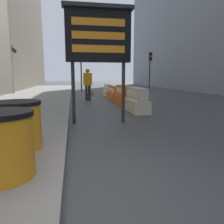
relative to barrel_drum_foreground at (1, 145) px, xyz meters
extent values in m
plane|color=#3F3F42|center=(0.72, -0.49, -0.56)|extent=(120.00, 120.00, 0.00)
cylinder|color=#4C3D2D|center=(-2.18, 8.29, 2.53)|extent=(0.84, 1.52, 1.26)
cylinder|color=orange|center=(0.00, 0.00, -0.03)|extent=(0.76, 0.76, 0.75)
cylinder|color=orange|center=(-0.06, 1.08, -0.03)|extent=(0.76, 0.76, 0.75)
cylinder|color=black|center=(-0.06, 1.08, 0.37)|extent=(0.79, 0.79, 0.06)
cylinder|color=#28282B|center=(0.88, 3.62, 0.32)|extent=(0.10, 0.10, 1.76)
cylinder|color=#28282B|center=(2.34, 3.62, 0.32)|extent=(0.10, 0.10, 1.76)
cube|color=black|center=(1.61, 3.62, 1.91)|extent=(1.83, 0.24, 1.42)
cube|color=#28282B|center=(1.61, 3.55, 2.67)|extent=(1.95, 0.34, 0.10)
cube|color=orange|center=(1.61, 3.49, 2.27)|extent=(1.46, 0.02, 0.20)
cube|color=orange|center=(1.61, 3.49, 1.91)|extent=(1.46, 0.02, 0.20)
cube|color=orange|center=(1.61, 3.49, 1.56)|extent=(1.46, 0.02, 0.20)
cube|color=beige|center=(3.28, 5.40, -0.32)|extent=(0.61, 1.74, 0.47)
cube|color=beige|center=(3.28, 5.40, 0.14)|extent=(0.37, 1.74, 0.47)
cube|color=white|center=(3.09, 5.40, 0.14)|extent=(0.02, 1.39, 0.23)
cube|color=orange|center=(3.28, 7.62, -0.33)|extent=(0.60, 1.91, 0.46)
cube|color=orange|center=(3.28, 7.62, 0.14)|extent=(0.36, 1.91, 0.46)
cube|color=white|center=(3.09, 7.62, 0.14)|extent=(0.02, 1.53, 0.23)
cube|color=orange|center=(3.28, 9.97, -0.36)|extent=(0.56, 2.14, 0.39)
cube|color=orange|center=(3.28, 9.97, 0.02)|extent=(0.34, 2.14, 0.39)
cube|color=white|center=(3.10, 9.97, 0.02)|extent=(0.02, 1.71, 0.19)
cube|color=silver|center=(3.28, 12.34, -0.36)|extent=(0.51, 1.63, 0.40)
cube|color=silver|center=(3.28, 12.34, 0.04)|extent=(0.31, 1.63, 0.40)
cube|color=white|center=(3.12, 12.34, 0.04)|extent=(0.02, 1.30, 0.20)
cube|color=black|center=(2.14, 13.41, -0.54)|extent=(0.44, 0.44, 0.04)
cone|color=#EA560F|center=(2.14, 13.41, -0.14)|extent=(0.35, 0.35, 0.75)
cylinder|color=white|center=(2.14, 13.41, -0.11)|extent=(0.20, 0.20, 0.10)
cube|color=black|center=(3.56, 10.25, -0.54)|extent=(0.35, 0.35, 0.04)
cone|color=#EA560F|center=(3.56, 10.25, -0.22)|extent=(0.28, 0.28, 0.59)
cylinder|color=white|center=(3.56, 10.25, -0.19)|extent=(0.16, 0.16, 0.08)
cube|color=black|center=(3.76, 12.81, -0.54)|extent=(0.31, 0.31, 0.04)
cone|color=#EA560F|center=(3.76, 12.81, -0.26)|extent=(0.25, 0.25, 0.52)
cylinder|color=white|center=(3.76, 12.81, -0.23)|extent=(0.14, 0.14, 0.07)
cylinder|color=#2D2D30|center=(1.68, 18.18, 1.62)|extent=(0.12, 0.12, 4.35)
cube|color=black|center=(1.68, 18.02, 3.37)|extent=(0.28, 0.28, 0.84)
sphere|color=#360605|center=(1.68, 17.87, 3.65)|extent=(0.15, 0.15, 0.15)
sphere|color=gold|center=(1.68, 17.87, 3.37)|extent=(0.15, 0.15, 0.15)
sphere|color=black|center=(1.68, 17.87, 3.09)|extent=(0.15, 0.15, 0.15)
cylinder|color=#2D2D30|center=(8.92, 19.70, 1.35)|extent=(0.12, 0.12, 3.80)
cube|color=black|center=(8.92, 19.54, 2.83)|extent=(0.28, 0.28, 0.84)
sphere|color=#360605|center=(8.92, 19.39, 3.11)|extent=(0.15, 0.15, 0.15)
sphere|color=gold|center=(8.92, 19.39, 2.83)|extent=(0.15, 0.15, 0.15)
sphere|color=black|center=(8.92, 19.39, 2.55)|extent=(0.15, 0.15, 0.15)
cylinder|color=#23283D|center=(1.63, 9.80, -0.13)|extent=(0.14, 0.14, 0.86)
cylinder|color=#23283D|center=(1.79, 9.80, -0.13)|extent=(0.14, 0.14, 0.86)
cube|color=orange|center=(1.71, 9.80, 0.65)|extent=(0.48, 0.31, 0.68)
sphere|color=#B27B5A|center=(1.71, 9.80, 1.11)|extent=(0.24, 0.24, 0.24)
camera|label=1|loc=(0.87, -2.71, 0.81)|focal=35.00mm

